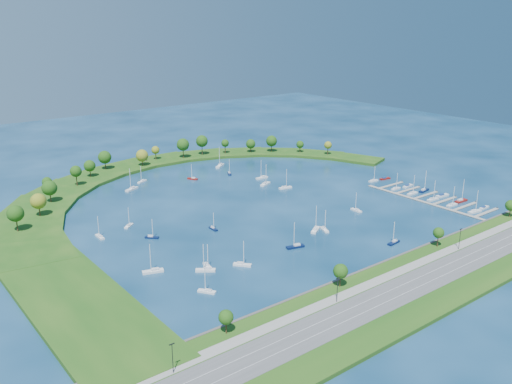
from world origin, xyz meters
TOP-DOWN VIEW (x-y plane):
  - ground at (0.00, 0.00)m, footprint 700.00×700.00m
  - south_shoreline at (0.03, -122.88)m, footprint 420.00×43.10m
  - breakwater at (-46.33, 48.72)m, footprint 286.74×247.64m
  - breakwater_trees at (-17.98, 88.93)m, footprint 242.67×94.17m
  - harbor_tower at (-9.51, 120.36)m, footprint 2.60×2.60m
  - dock_system at (85.30, -61.00)m, footprint 24.28×82.00m
  - moored_boat_0 at (-82.79, -76.20)m, footprint 5.81×7.21m
  - moored_boat_1 at (34.10, 35.85)m, footprint 8.84×2.49m
  - moored_boat_2 at (26.72, 23.01)m, footprint 9.61×5.97m
  - moored_boat_3 at (-57.25, -65.08)m, footprint 6.87×7.60m
  - moored_boat_4 at (-72.77, -59.85)m, footprint 8.21×7.00m
  - moored_boat_5 at (-46.42, 65.98)m, footprint 9.93×6.58m
  - moored_boat_6 at (-73.63, -12.54)m, footprint 6.17×6.21m
  - moored_boat_7 at (-93.59, 3.67)m, footprint 2.16×7.51m
  - moored_boat_8 at (-3.59, -55.13)m, footprint 9.03×7.04m
  - moored_boat_9 at (29.36, 78.79)m, footprint 10.00×8.19m
  - moored_boat_10 at (0.61, -57.39)m, footprint 5.01×7.84m
  - moored_boat_11 at (35.32, -47.52)m, footprint 2.47×7.52m
  - moored_boat_12 at (-75.75, 8.66)m, footprint 6.78×5.94m
  - moored_boat_13 at (31.62, 9.01)m, footprint 8.98×3.88m
  - moored_boat_14 at (-43.37, -21.49)m, footprint 1.99×6.42m
  - moored_boat_15 at (22.95, 58.07)m, footprint 5.31×7.52m
  - moored_boat_16 at (-25.75, -64.71)m, footprint 9.15×4.65m
  - moored_boat_17 at (-33.46, 77.67)m, footprint 7.73×5.14m
  - moored_boat_18 at (-91.09, -47.12)m, footprint 9.34×5.20m
  - moored_boat_19 at (-3.81, 62.74)m, footprint 5.22×7.33m
  - moored_boat_20 at (14.84, -89.99)m, footprint 7.88×2.98m
  - moored_boat_21 at (-70.08, -57.14)m, footprint 3.86×7.82m
  - docked_boat_0 at (85.51, -89.51)m, footprint 8.92×3.56m
  - docked_boat_1 at (95.99, -89.03)m, footprint 7.60×2.36m
  - docked_boat_2 at (85.52, -75.17)m, footprint 7.96×2.58m
  - docked_boat_3 at (96.00, -74.33)m, footprint 9.36×3.00m
  - docked_boat_4 at (85.52, -62.30)m, footprint 8.32×2.81m
  - docked_boat_5 at (95.96, -61.64)m, footprint 9.65×3.43m
  - docked_boat_6 at (85.52, -47.75)m, footprint 8.35×2.63m
  - docked_boat_7 at (96.01, -48.57)m, footprint 9.29×4.01m
  - docked_boat_8 at (85.54, -35.10)m, footprint 7.31×2.15m
  - docked_boat_9 at (95.97, -36.36)m, footprint 9.03×3.57m
  - docked_boat_10 at (87.94, -14.85)m, footprint 7.38×2.66m
  - docked_boat_11 at (97.89, -16.24)m, footprint 8.16×3.38m

SIDE VIEW (x-z plane):
  - ground at x=0.00m, z-range 0.00..0.00m
  - dock_system at x=85.30m, z-range -0.45..1.15m
  - docked_boat_1 at x=95.99m, z-range -0.20..1.33m
  - docked_boat_11 at x=97.89m, z-range -0.21..1.40m
  - docked_boat_9 at x=95.97m, z-range -0.24..1.55m
  - docked_boat_5 at x=95.96m, z-range -0.26..1.67m
  - moored_boat_14 at x=-43.37m, z-range -3.84..5.52m
  - moored_boat_6 at x=-73.63m, z-range -4.17..5.88m
  - moored_boat_12 at x=-75.75m, z-range -4.34..6.06m
  - docked_boat_10 at x=87.94m, z-range -4.44..6.18m
  - moored_boat_19 at x=-3.81m, z-range -4.45..6.19m
  - docked_boat_8 at x=85.54m, z-range -4.48..6.22m
  - moored_boat_0 at x=-82.79m, z-range -4.51..6.25m
  - moored_boat_15 at x=22.95m, z-range -4.57..6.32m
  - moored_boat_11 at x=35.32m, z-range -4.57..6.33m
  - moored_boat_7 at x=-93.59m, z-range -4.63..6.38m
  - moored_boat_21 at x=-70.08m, z-range -4.66..6.42m
  - moored_boat_17 at x=-33.46m, z-range -4.67..6.43m
  - moored_boat_10 at x=0.61m, z-range -4.72..6.49m
  - moored_boat_20 at x=14.84m, z-range -4.77..6.54m
  - docked_boat_2 at x=85.52m, z-range -4.89..6.67m
  - moored_boat_3 at x=-57.25m, z-range -5.00..6.80m
  - docked_boat_4 at x=85.52m, z-range -5.11..6.93m
  - docked_boat_6 at x=85.52m, z-range -5.17..6.99m
  - moored_boat_4 at x=-72.77m, z-range -5.32..7.16m
  - docked_boat_0 at x=85.51m, z-range -5.45..7.30m
  - moored_boat_13 at x=31.62m, z-range -5.46..7.32m
  - moored_boat_16 at x=-25.75m, z-range -5.54..7.41m
  - moored_boat_1 at x=34.10m, z-range -5.56..7.43m
  - docked_boat_7 at x=96.01m, z-range -5.67..7.55m
  - moored_boat_18 at x=-91.09m, z-range -5.67..7.56m
  - moored_boat_8 at x=-3.59m, z-range -5.73..7.63m
  - docked_boat_3 at x=96.00m, z-range -5.84..7.76m
  - moored_boat_2 at x=26.72m, z-range -5.89..7.81m
  - moored_boat_5 at x=-46.42m, z-range -6.15..8.11m
  - breakwater at x=-46.33m, z-range -0.01..1.99m
  - south_shoreline at x=0.03m, z-range -4.80..6.80m
  - moored_boat_9 at x=29.36m, z-range -6.50..8.51m
  - harbor_tower at x=-9.51m, z-range 2.05..5.93m
  - breakwater_trees at x=-17.98m, z-range 2.89..18.34m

